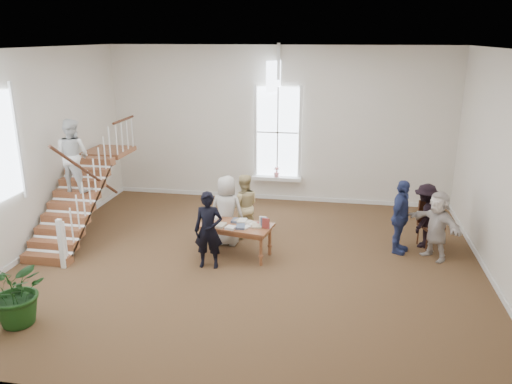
% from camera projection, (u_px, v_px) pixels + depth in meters
% --- Properties ---
extents(ground, '(10.00, 10.00, 0.00)m').
position_uv_depth(ground, '(250.00, 262.00, 10.93)').
color(ground, '#4E331E').
rests_on(ground, ground).
extents(room_shell, '(10.49, 10.00, 10.00)m').
position_uv_depth(room_shell, '(277.00, 187.00, 14.93)').
color(room_shell, silver).
rests_on(room_shell, ground).
extents(staircase, '(1.10, 4.10, 2.92)m').
position_uv_depth(staircase, '(76.00, 173.00, 11.86)').
color(staircase, brown).
rests_on(staircase, ground).
extents(library_table, '(1.70, 1.06, 0.81)m').
position_uv_depth(library_table, '(236.00, 228.00, 11.07)').
color(library_table, brown).
rests_on(library_table, ground).
extents(police_officer, '(0.63, 0.43, 1.67)m').
position_uv_depth(police_officer, '(209.00, 230.00, 10.48)').
color(police_officer, black).
rests_on(police_officer, ground).
extents(elderly_woman, '(0.88, 0.64, 1.67)m').
position_uv_depth(elderly_woman, '(227.00, 211.00, 11.64)').
color(elderly_woman, beige).
rests_on(elderly_woman, ground).
extents(person_yellow, '(0.90, 0.78, 1.59)m').
position_uv_depth(person_yellow, '(244.00, 206.00, 12.07)').
color(person_yellow, '#D9C387').
rests_on(person_yellow, ground).
extents(woman_cluster_a, '(0.76, 1.08, 1.71)m').
position_uv_depth(woman_cluster_a, '(400.00, 217.00, 11.19)').
color(woman_cluster_a, navy).
rests_on(woman_cluster_a, ground).
extents(woman_cluster_b, '(0.89, 1.12, 1.52)m').
position_uv_depth(woman_cluster_b, '(425.00, 216.00, 11.54)').
color(woman_cluster_b, black).
rests_on(woman_cluster_b, ground).
extents(woman_cluster_c, '(1.28, 1.40, 1.55)m').
position_uv_depth(woman_cluster_c, '(437.00, 225.00, 10.90)').
color(woman_cluster_c, beige).
rests_on(woman_cluster_c, ground).
extents(floor_plant, '(1.44, 1.36, 1.26)m').
position_uv_depth(floor_plant, '(17.00, 291.00, 8.40)').
color(floor_plant, '#163C13').
rests_on(floor_plant, ground).
extents(side_chair, '(0.62, 0.62, 1.10)m').
position_uv_depth(side_chair, '(429.00, 220.00, 11.64)').
color(side_chair, '#3E1B11').
rests_on(side_chair, ground).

